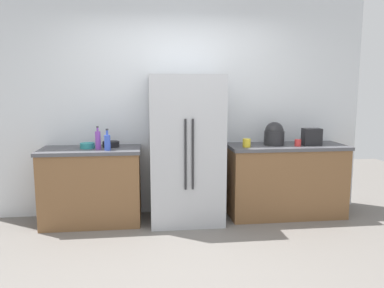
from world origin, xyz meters
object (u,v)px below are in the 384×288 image
at_px(bottle_a, 98,140).
at_px(bowl_b, 111,144).
at_px(cup_a, 298,143).
at_px(bottle_b, 107,142).
at_px(toaster, 312,137).
at_px(cup_b, 247,143).
at_px(refrigerator, 186,150).
at_px(rice_cooker, 274,134).
at_px(bowl_a, 87,146).

bearing_deg(bottle_a, bowl_b, 52.77).
relative_size(bottle_a, cup_a, 3.24).
bearing_deg(bottle_b, bowl_b, 86.81).
bearing_deg(toaster, bowl_b, 176.43).
distance_m(bottle_b, cup_b, 1.61).
bearing_deg(cup_a, bowl_b, 174.74).
distance_m(toaster, cup_b, 0.83).
bearing_deg(cup_b, refrigerator, 175.15).
relative_size(cup_a, cup_b, 0.83).
xyz_separation_m(bottle_b, cup_a, (2.24, 0.04, -0.05)).
xyz_separation_m(toaster, bottle_a, (-2.55, -0.02, 0.00)).
xyz_separation_m(rice_cooker, cup_a, (0.25, -0.14, -0.09)).
distance_m(refrigerator, cup_a, 1.35).
relative_size(rice_cooker, bottle_b, 1.16).
bearing_deg(cup_b, bottle_b, -178.37).
bearing_deg(refrigerator, cup_b, -4.85).
relative_size(refrigerator, toaster, 7.97).
bearing_deg(bowl_b, cup_a, -5.26).
xyz_separation_m(refrigerator, bottle_b, (-0.90, -0.11, 0.12)).
height_order(refrigerator, toaster, refrigerator).
xyz_separation_m(bottle_b, cup_b, (1.61, 0.05, -0.04)).
bearing_deg(bowl_b, bowl_a, -164.65).
distance_m(refrigerator, cup_b, 0.72).
relative_size(toaster, cup_a, 2.66).
relative_size(bottle_a, cup_b, 2.70).
bearing_deg(rice_cooker, bowl_a, -179.91).
relative_size(toaster, bottle_a, 0.82).
xyz_separation_m(cup_a, cup_b, (-0.63, 0.00, 0.01)).
xyz_separation_m(bottle_a, bowl_b, (0.13, 0.17, -0.08)).
bearing_deg(cup_a, bowl_a, 176.94).
bearing_deg(bowl_a, refrigerator, -3.43).
height_order(bowl_a, bowl_b, bowl_b).
bearing_deg(bottle_b, rice_cooker, 5.12).
height_order(refrigerator, bottle_a, refrigerator).
xyz_separation_m(rice_cooker, cup_b, (-0.38, -0.13, -0.08)).
height_order(toaster, bowl_b, toaster).
height_order(cup_a, cup_b, cup_b).
xyz_separation_m(rice_cooker, bottle_a, (-2.11, -0.10, -0.02)).
height_order(refrigerator, cup_b, refrigerator).
bearing_deg(cup_a, toaster, 15.33).
height_order(bottle_a, cup_b, bottle_a).
distance_m(rice_cooker, bottle_a, 2.11).
xyz_separation_m(toaster, bowl_a, (-2.69, 0.08, -0.07)).
bearing_deg(refrigerator, toaster, -0.41).
height_order(refrigerator, bowl_b, refrigerator).
relative_size(refrigerator, cup_b, 17.60).
xyz_separation_m(toaster, bowl_b, (-2.43, 0.15, -0.07)).
height_order(toaster, cup_b, toaster).
bearing_deg(refrigerator, cup_a, -2.75).
distance_m(rice_cooker, bowl_b, 1.98).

